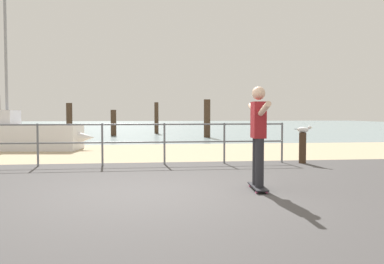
# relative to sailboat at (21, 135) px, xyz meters

# --- Properties ---
(ground_plane) EXTENTS (24.00, 10.00, 0.04)m
(ground_plane) POSITION_rel_sailboat_xyz_m (4.42, -9.23, -0.52)
(ground_plane) COLOR #474444
(ground_plane) RESTS_ON ground
(beach_strip) EXTENTS (24.00, 6.00, 0.04)m
(beach_strip) POSITION_rel_sailboat_xyz_m (4.42, -1.23, -0.52)
(beach_strip) COLOR tan
(beach_strip) RESTS_ON ground
(sea_surface) EXTENTS (72.00, 50.00, 0.04)m
(sea_surface) POSITION_rel_sailboat_xyz_m (4.42, 26.77, -0.52)
(sea_surface) COLOR #849EA3
(sea_surface) RESTS_ON ground
(railing_fence) EXTENTS (10.69, 0.05, 1.05)m
(railing_fence) POSITION_rel_sailboat_xyz_m (2.51, -4.63, 0.17)
(railing_fence) COLOR slate
(railing_fence) RESTS_ON ground
(sailboat) EXTENTS (5.05, 1.93, 5.29)m
(sailboat) POSITION_rel_sailboat_xyz_m (0.00, 0.00, 0.00)
(sailboat) COLOR silver
(sailboat) RESTS_ON ground
(skateboard) EXTENTS (0.27, 0.81, 0.08)m
(skateboard) POSITION_rel_sailboat_xyz_m (6.16, -8.12, -0.46)
(skateboard) COLOR black
(skateboard) RESTS_ON ground
(skateboarder) EXTENTS (0.23, 1.45, 1.65)m
(skateboarder) POSITION_rel_sailboat_xyz_m (6.16, -8.12, 0.49)
(skateboarder) COLOR #26262B
(skateboarder) RESTS_ON skateboard
(bollard_short) EXTENTS (0.18, 0.18, 0.81)m
(bollard_short) POSITION_rel_sailboat_xyz_m (8.31, -4.82, -0.12)
(bollard_short) COLOR #422D1E
(bollard_short) RESTS_ON ground
(seagull) EXTENTS (0.32, 0.43, 0.18)m
(seagull) POSITION_rel_sailboat_xyz_m (8.32, -4.84, 0.36)
(seagull) COLOR white
(seagull) RESTS_ON bollard_short
(groyne_post_1) EXTENTS (0.34, 0.34, 1.89)m
(groyne_post_1) POSITION_rel_sailboat_xyz_m (0.04, 9.01, 0.42)
(groyne_post_1) COLOR #422D1E
(groyne_post_1) RESTS_ON ground
(groyne_post_2) EXTENTS (0.32, 0.32, 1.50)m
(groyne_post_2) POSITION_rel_sailboat_xyz_m (2.57, 8.65, 0.22)
(groyne_post_2) COLOR #422D1E
(groyne_post_2) RESTS_ON ground
(groyne_post_3) EXTENTS (0.26, 0.26, 1.99)m
(groyne_post_3) POSITION_rel_sailboat_xyz_m (5.10, 10.61, 0.47)
(groyne_post_3) COLOR #422D1E
(groyne_post_3) RESTS_ON ground
(groyne_post_4) EXTENTS (0.34, 0.34, 2.03)m
(groyne_post_4) POSITION_rel_sailboat_xyz_m (7.63, 6.22, 0.49)
(groyne_post_4) COLOR #422D1E
(groyne_post_4) RESTS_ON ground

